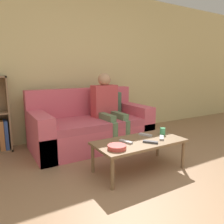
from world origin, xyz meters
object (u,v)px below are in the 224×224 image
cup_near (163,131)px  tv_remote_1 (150,142)px  coffee_table (139,143)px  tv_remote_0 (126,142)px  tv_remote_3 (162,138)px  snack_bowl (117,147)px  tv_remote_2 (145,135)px  couch (91,127)px  person_adult (107,104)px

cup_near → tv_remote_1: cup_near is taller
coffee_table → tv_remote_1: size_ratio=6.68×
tv_remote_0 → tv_remote_1: (0.24, -0.15, 0.00)m
tv_remote_3 → snack_bowl: bearing=-133.8°
tv_remote_2 → snack_bowl: 0.62m
tv_remote_3 → couch: bearing=151.8°
person_adult → tv_remote_0: 1.09m
person_adult → snack_bowl: (-0.52, -1.13, -0.28)m
person_adult → snack_bowl: bearing=-115.9°
tv_remote_3 → snack_bowl: snack_bowl is taller
cup_near → tv_remote_1: (-0.35, -0.17, -0.03)m
coffee_table → tv_remote_0: bearing=172.7°
tv_remote_2 → tv_remote_3: 0.22m
cup_near → coffee_table: bearing=-174.1°
coffee_table → tv_remote_2: size_ratio=6.28×
couch → snack_bowl: couch is taller
person_adult → tv_remote_0: bearing=-108.9°
snack_bowl → coffee_table: bearing=15.9°
coffee_table → cup_near: 0.42m
tv_remote_3 → tv_remote_2: bearing=158.2°
tv_remote_0 → cup_near: bearing=-16.2°
couch → tv_remote_2: couch is taller
tv_remote_1 → tv_remote_3: (0.23, 0.06, 0.00)m
coffee_table → tv_remote_3: (0.29, -0.07, 0.05)m
couch → tv_remote_1: size_ratio=11.12×
person_adult → tv_remote_0: person_adult is taller
tv_remote_3 → coffee_table: bearing=-151.2°
tv_remote_1 → snack_bowl: (-0.44, 0.02, 0.01)m
couch → tv_remote_0: 1.09m
person_adult → snack_bowl: size_ratio=5.78×
coffee_table → tv_remote_1: 0.15m
person_adult → tv_remote_1: 1.19m
tv_remote_2 → snack_bowl: snack_bowl is taller
cup_near → tv_remote_2: 0.23m
tv_remote_0 → snack_bowl: (-0.20, -0.13, 0.01)m
tv_remote_2 → tv_remote_3: size_ratio=1.11×
cup_near → tv_remote_1: size_ratio=0.56×
cup_near → couch: bearing=115.9°
tv_remote_1 → tv_remote_2: bearing=23.7°
tv_remote_1 → tv_remote_3: 0.23m
couch → tv_remote_0: size_ratio=10.27×
coffee_table → person_adult: size_ratio=0.95×
tv_remote_0 → tv_remote_1: 0.28m
couch → tv_remote_3: size_ratio=11.57×
couch → cup_near: size_ratio=20.00×
coffee_table → tv_remote_3: 0.30m
snack_bowl → tv_remote_0: bearing=33.3°
couch → coffee_table: size_ratio=1.67×
tv_remote_1 → couch: bearing=59.5°
tv_remote_0 → snack_bowl: 0.24m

